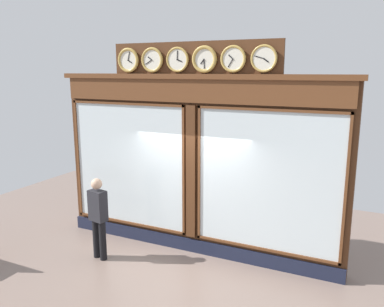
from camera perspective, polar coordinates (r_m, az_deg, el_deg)
The scene contains 2 objects.
shop_facade at distance 8.05m, azimuth 0.37°, elevation -1.32°, with size 6.26×0.42×4.31m.
pedestrian at distance 8.14m, azimuth -13.50°, elevation -8.72°, with size 0.40×0.29×1.69m.
Camera 1 is at (-3.32, 6.97, 3.76)m, focal length 36.60 mm.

